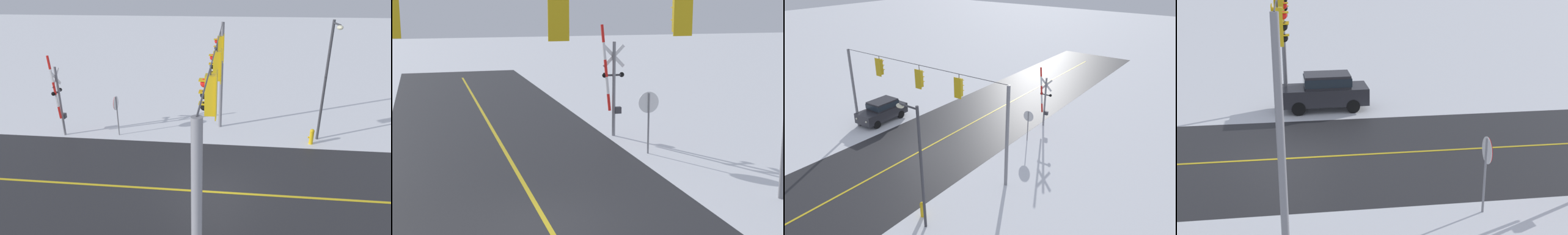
# 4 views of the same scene
# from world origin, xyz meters

# --- Properties ---
(ground_plane) EXTENTS (160.00, 160.00, 0.00)m
(ground_plane) POSITION_xyz_m (0.00, 0.00, 0.00)
(ground_plane) COLOR white
(signal_span) EXTENTS (14.20, 0.47, 6.22)m
(signal_span) POSITION_xyz_m (-0.06, -0.01, 4.29)
(signal_span) COLOR gray
(signal_span) RESTS_ON ground
(stop_sign) EXTENTS (0.80, 0.09, 2.35)m
(stop_sign) POSITION_xyz_m (-5.16, -5.79, 1.71)
(stop_sign) COLOR gray
(stop_sign) RESTS_ON ground
(railroad_crossing) EXTENTS (1.08, 0.31, 4.71)m
(railroad_crossing) POSITION_xyz_m (-4.80, -8.91, 2.29)
(railroad_crossing) COLOR gray
(railroad_crossing) RESTS_ON ground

